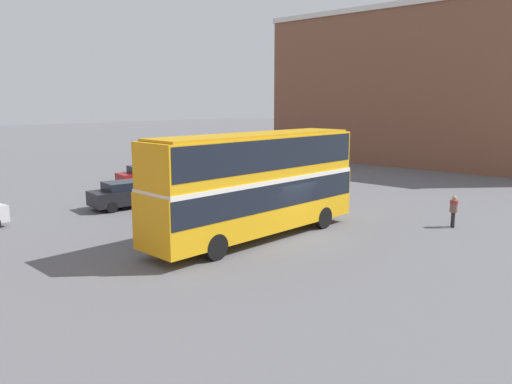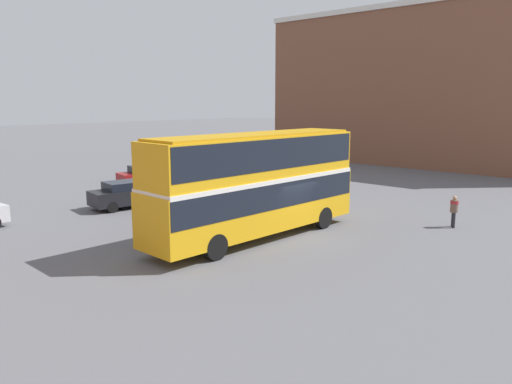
% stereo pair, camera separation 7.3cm
% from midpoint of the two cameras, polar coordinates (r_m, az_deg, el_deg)
% --- Properties ---
extents(ground_plane, '(240.00, 240.00, 0.00)m').
position_cam_midpoint_polar(ground_plane, '(23.71, 4.27, -4.92)').
color(ground_plane, '#5B5B60').
extents(building_row_right, '(9.55, 31.59, 15.20)m').
position_cam_midpoint_polar(building_row_right, '(53.24, 18.86, 11.29)').
color(building_row_right, brown).
rests_on(building_row_right, ground_plane).
extents(double_decker_bus, '(11.48, 2.92, 4.81)m').
position_cam_midpoint_polar(double_decker_bus, '(22.54, 0.09, 1.50)').
color(double_decker_bus, gold).
rests_on(double_decker_bus, ground_plane).
extents(pedestrian_foreground, '(0.55, 0.55, 1.61)m').
position_cam_midpoint_polar(pedestrian_foreground, '(26.73, 21.77, -1.72)').
color(pedestrian_foreground, '#232328').
rests_on(pedestrian_foreground, ground_plane).
extents(parked_car_kerb_far, '(4.75, 2.76, 1.43)m').
position_cam_midpoint_polar(parked_car_kerb_far, '(38.82, -12.20, 1.97)').
color(parked_car_kerb_far, maroon).
rests_on(parked_car_kerb_far, ground_plane).
extents(parked_car_side_street, '(4.58, 2.51, 1.58)m').
position_cam_midpoint_polar(parked_car_side_street, '(30.51, -14.41, -0.23)').
color(parked_car_side_street, black).
rests_on(parked_car_side_street, ground_plane).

